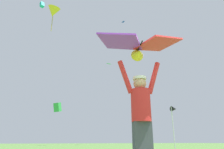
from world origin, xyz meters
TOP-DOWN VIEW (x-y plane):
  - kite_flyer_person at (-0.24, 0.34)m, footprint 0.80×0.42m
  - held_stunt_kite at (-0.26, 0.28)m, footprint 1.59×1.02m
  - distant_kite_green_high_right at (11.14, 31.16)m, footprint 1.20×1.16m
  - distant_kite_yellow_far_center at (-1.11, 15.85)m, footprint 1.67×1.76m
  - distant_kite_purple_mid_left at (11.65, 27.07)m, footprint 0.64×0.64m
  - distant_kite_teal_low_right at (-2.43, 25.94)m, footprint 0.81×0.93m
  - distant_kite_blue_low_left at (10.17, 22.31)m, footprint 0.61×0.63m
  - distant_kite_green_high_left at (1.32, 25.31)m, footprint 1.27×1.22m
  - marker_flag at (4.10, 4.76)m, footprint 0.30×0.24m

SIDE VIEW (x-z plane):
  - kite_flyer_person at x=-0.24m, z-range -0.02..1.90m
  - marker_flag at x=4.10m, z-range 0.76..2.81m
  - held_stunt_kite at x=-0.26m, z-range 2.02..2.41m
  - distant_kite_green_high_left at x=1.32m, z-range 4.29..5.69m
  - distant_kite_yellow_far_center at x=-1.11m, z-range 11.84..14.94m
  - distant_kite_green_high_right at x=11.14m, z-range 14.94..15.37m
  - distant_kite_blue_low_left at x=10.17m, z-range 18.93..19.19m
  - distant_kite_purple_mid_left at x=11.65m, z-range 19.77..19.88m
  - distant_kite_teal_low_right at x=-2.43m, z-range 20.79..21.78m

